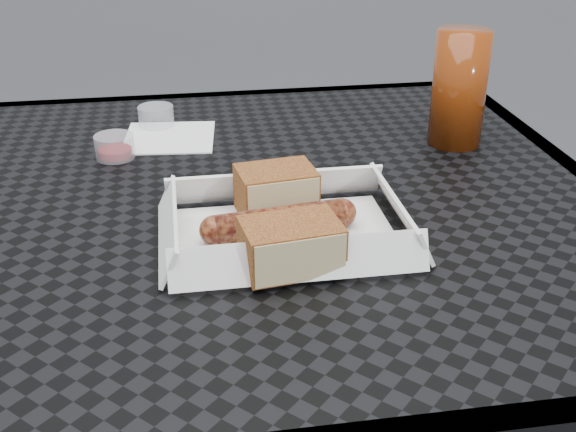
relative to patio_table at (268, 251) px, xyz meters
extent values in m
cube|color=black|center=(0.00, 0.00, 0.07)|extent=(0.80, 0.80, 0.01)
cube|color=black|center=(0.00, 0.39, 0.06)|extent=(0.80, 0.03, 0.03)
cylinder|color=black|center=(-0.35, 0.35, -0.30)|extent=(0.03, 0.03, 0.73)
cylinder|color=black|center=(0.35, 0.35, -0.30)|extent=(0.03, 0.03, 0.73)
cube|color=white|center=(0.01, -0.11, 0.08)|extent=(0.22, 0.15, 0.00)
cylinder|color=brown|center=(0.00, -0.11, 0.09)|extent=(0.14, 0.05, 0.03)
sphere|color=brown|center=(0.06, -0.10, 0.09)|extent=(0.03, 0.03, 0.03)
sphere|color=brown|center=(-0.07, -0.11, 0.09)|extent=(0.03, 0.03, 0.03)
cube|color=brown|center=(0.00, -0.06, 0.10)|extent=(0.09, 0.07, 0.05)
cube|color=brown|center=(0.00, -0.17, 0.10)|extent=(0.10, 0.07, 0.05)
cylinder|color=red|center=(0.05, -0.16, 0.08)|extent=(0.02, 0.02, 0.00)
torus|color=white|center=(0.06, -0.16, 0.08)|extent=(0.02, 0.02, 0.00)
cube|color=#B2D17F|center=(0.06, -0.15, 0.08)|extent=(0.02, 0.02, 0.00)
cube|color=white|center=(-0.11, 0.20, 0.08)|extent=(0.13, 0.13, 0.00)
cylinder|color=maroon|center=(-0.18, 0.14, 0.09)|extent=(0.05, 0.05, 0.03)
cylinder|color=silver|center=(-0.13, 0.25, 0.09)|extent=(0.05, 0.05, 0.03)
cylinder|color=#652508|center=(0.27, 0.12, 0.15)|extent=(0.07, 0.07, 0.15)
camera|label=1|loc=(-0.10, -0.74, 0.43)|focal=45.00mm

